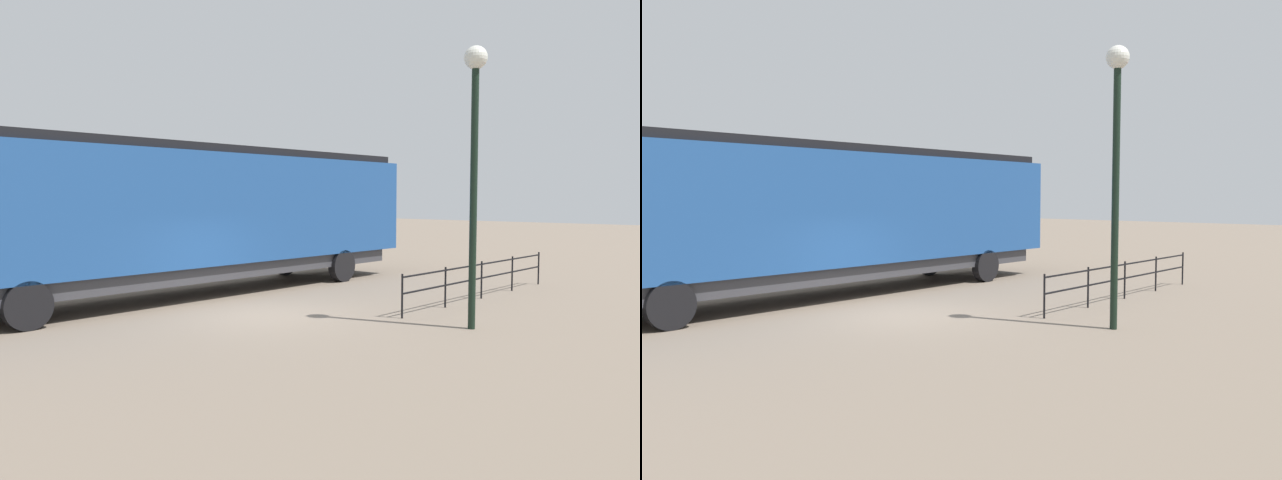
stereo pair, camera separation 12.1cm
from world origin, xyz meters
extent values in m
plane|color=#756656|center=(0.00, 0.00, 0.00)|extent=(120.00, 120.00, 0.00)
cube|color=navy|center=(-3.93, 0.70, 2.59)|extent=(3.12, 16.80, 3.18)
cube|color=black|center=(-3.93, 7.91, 2.11)|extent=(2.99, 2.39, 2.23)
cube|color=black|center=(-3.93, 0.70, 4.30)|extent=(2.80, 16.13, 0.24)
cube|color=#38383D|center=(-3.93, 0.70, 0.78)|extent=(2.80, 15.46, 0.45)
cylinder|color=black|center=(-5.34, 6.08, 0.55)|extent=(0.30, 1.10, 1.10)
cylinder|color=black|center=(-2.52, 6.08, 0.55)|extent=(0.30, 1.10, 1.10)
cylinder|color=black|center=(-2.52, -4.68, 0.55)|extent=(0.30, 1.10, 1.10)
cylinder|color=black|center=(4.66, 2.00, 2.89)|extent=(0.16, 0.16, 5.78)
sphere|color=silver|center=(4.66, 2.00, 5.93)|extent=(0.51, 0.51, 0.51)
cube|color=black|center=(2.82, 5.97, 1.00)|extent=(0.04, 8.00, 0.04)
cube|color=black|center=(2.82, 5.97, 0.59)|extent=(0.04, 8.00, 0.04)
cylinder|color=black|center=(2.82, 1.97, 0.54)|extent=(0.05, 0.05, 1.08)
cylinder|color=black|center=(2.82, 3.97, 0.54)|extent=(0.05, 0.05, 1.08)
cylinder|color=black|center=(2.82, 5.97, 0.54)|extent=(0.05, 0.05, 1.08)
cylinder|color=black|center=(2.82, 7.97, 0.54)|extent=(0.05, 0.05, 1.08)
cylinder|color=black|center=(2.82, 9.97, 0.54)|extent=(0.05, 0.05, 1.08)
camera|label=1|loc=(11.40, -10.53, 2.93)|focal=35.35mm
camera|label=2|loc=(11.49, -10.45, 2.93)|focal=35.35mm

